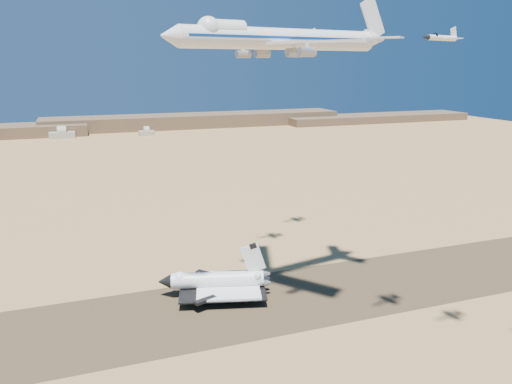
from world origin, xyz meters
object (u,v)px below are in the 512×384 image
object	(u,v)px
crew_a	(240,298)
chase_jet_a	(441,38)
carrier_747	(276,39)
crew_c	(246,302)
chase_jet_e	(274,47)
crew_b	(233,297)
shuttle	(216,282)
chase_jet_f	(304,35)

from	to	relation	value
crew_a	chase_jet_a	xyz separation A→B (m)	(41.22, -51.91, 94.48)
carrier_747	crew_c	bearing A→B (deg)	122.80
carrier_747	chase_jet_e	size ratio (longest dim) A/B	5.62
carrier_747	chase_jet_a	size ratio (longest dim) A/B	5.60
crew_c	chase_jet_e	xyz separation A→B (m)	(24.83, 36.35, 94.22)
carrier_747	crew_b	size ratio (longest dim) A/B	44.90
crew_b	chase_jet_a	bearing A→B (deg)	-160.99
chase_jet_e	shuttle	bearing A→B (deg)	-146.69
crew_c	crew_b	bearing A→B (deg)	-38.08
chase_jet_f	chase_jet_a	bearing A→B (deg)	-106.56
carrier_747	chase_jet_e	xyz separation A→B (m)	(16.97, 44.63, -1.31)
shuttle	chase_jet_a	distance (m)	117.79
crew_b	chase_jet_a	distance (m)	117.07
carrier_747	crew_a	xyz separation A→B (m)	(-9.17, 12.21, -95.42)
carrier_747	chase_jet_a	xyz separation A→B (m)	(32.05, -39.71, -0.94)
chase_jet_e	chase_jet_a	bearing A→B (deg)	-83.65
carrier_747	crew_a	bearing A→B (deg)	116.24
carrier_747	crew_b	world-z (taller)	carrier_747
carrier_747	crew_b	bearing A→B (deg)	118.66
crew_b	chase_jet_e	size ratio (longest dim) A/B	0.13
chase_jet_f	crew_c	bearing A→B (deg)	-142.86
crew_a	shuttle	bearing A→B (deg)	68.12
chase_jet_a	chase_jet_e	world-z (taller)	chase_jet_a
chase_jet_e	chase_jet_f	size ratio (longest dim) A/B	0.98
chase_jet_a	chase_jet_e	bearing A→B (deg)	82.71
crew_a	chase_jet_a	distance (m)	115.41
shuttle	carrier_747	bearing A→B (deg)	-34.78
shuttle	carrier_747	size ratio (longest dim) A/B	0.51
shuttle	carrier_747	world-z (taller)	carrier_747
chase_jet_a	carrier_747	bearing A→B (deg)	111.48
crew_a	crew_c	distance (m)	4.13
crew_c	chase_jet_f	world-z (taller)	chase_jet_f
chase_jet_f	shuttle	bearing A→B (deg)	-153.93
shuttle	crew_a	size ratio (longest dim) A/B	25.05
crew_c	chase_jet_e	world-z (taller)	chase_jet_e
carrier_747	chase_jet_e	bearing A→B (deg)	58.51
shuttle	crew_a	distance (m)	11.31
shuttle	crew_c	xyz separation A→B (m)	(8.64, -11.04, -4.95)
chase_jet_a	crew_c	bearing A→B (deg)	112.32
crew_b	carrier_747	bearing A→B (deg)	-160.68
shuttle	chase_jet_e	size ratio (longest dim) A/B	2.86
crew_b	crew_a	bearing A→B (deg)	-148.44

